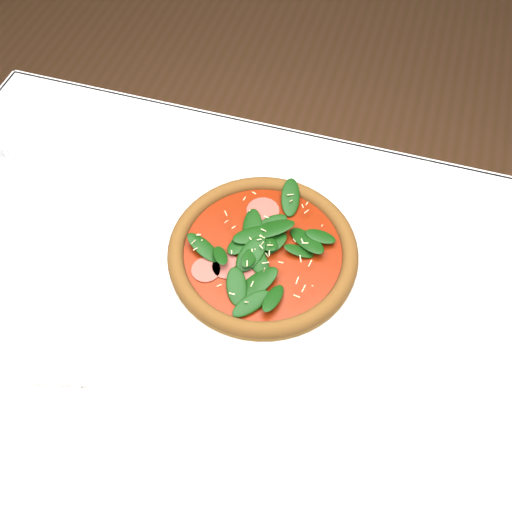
% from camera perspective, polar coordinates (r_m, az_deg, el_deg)
% --- Properties ---
extents(ground, '(6.00, 6.00, 0.00)m').
position_cam_1_polar(ground, '(1.61, -2.09, -17.50)').
color(ground, brown).
rests_on(ground, ground).
extents(dining_table, '(1.21, 0.81, 0.75)m').
position_cam_1_polar(dining_table, '(1.00, -3.23, -7.31)').
color(dining_table, white).
rests_on(dining_table, ground).
extents(plate, '(0.36, 0.36, 0.02)m').
position_cam_1_polar(plate, '(0.94, 0.67, -0.12)').
color(plate, silver).
rests_on(plate, dining_table).
extents(pizza, '(0.34, 0.34, 0.04)m').
position_cam_1_polar(pizza, '(0.92, 0.68, 0.58)').
color(pizza, olive).
rests_on(pizza, plate).
extents(napkin, '(0.16, 0.11, 0.01)m').
position_cam_1_polar(napkin, '(0.89, -16.62, -10.25)').
color(napkin, white).
rests_on(napkin, dining_table).
extents(fork, '(0.04, 0.15, 0.00)m').
position_cam_1_polar(fork, '(0.89, -16.22, -8.53)').
color(fork, silver).
rests_on(fork, napkin).
extents(saucer_far, '(0.14, 0.14, 0.01)m').
position_cam_1_polar(saucer_far, '(1.08, 24.00, 3.06)').
color(saucer_far, silver).
rests_on(saucer_far, dining_table).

